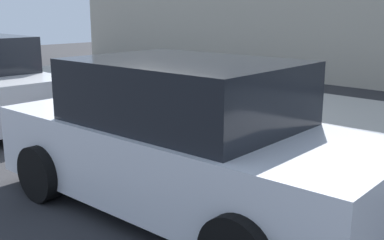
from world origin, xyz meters
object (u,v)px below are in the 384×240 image
object	(u,v)px
suitcase_black_0	(292,131)
suitcase_maroon_3	(212,108)
suitcase_red_4	(192,104)
suitcase_navy_5	(173,101)
fire_hydrant	(141,93)
bollard_post	(112,90)
suitcase_teal_2	(240,116)
parked_car_white_0	(185,141)
suitcase_silver_1	(265,117)

from	to	relation	value
suitcase_black_0	suitcase_maroon_3	distance (m)	1.55
suitcase_red_4	suitcase_navy_5	bearing A→B (deg)	-2.86
suitcase_black_0	suitcase_red_4	size ratio (longest dim) A/B	0.55
fire_hydrant	bollard_post	xyz separation A→B (m)	(0.76, 0.15, -0.02)
suitcase_black_0	suitcase_teal_2	size ratio (longest dim) A/B	0.67
suitcase_black_0	suitcase_red_4	world-z (taller)	suitcase_red_4
suitcase_maroon_3	bollard_post	xyz separation A→B (m)	(2.68, 0.09, -0.01)
parked_car_white_0	bollard_post	bearing A→B (deg)	-27.12
suitcase_silver_1	parked_car_white_0	world-z (taller)	parked_car_white_0
suitcase_teal_2	suitcase_navy_5	size ratio (longest dim) A/B	1.14
suitcase_teal_2	suitcase_black_0	bearing A→B (deg)	174.83
suitcase_black_0	fire_hydrant	world-z (taller)	fire_hydrant
fire_hydrant	suitcase_maroon_3	bearing A→B (deg)	178.15
suitcase_navy_5	fire_hydrant	size ratio (longest dim) A/B	1.00
suitcase_red_4	suitcase_navy_5	xyz separation A→B (m)	(0.50, -0.03, -0.03)
suitcase_red_4	parked_car_white_0	distance (m)	3.24
suitcase_silver_1	parked_car_white_0	size ratio (longest dim) A/B	0.24
suitcase_silver_1	suitcase_red_4	bearing A→B (deg)	1.32
suitcase_teal_2	bollard_post	bearing A→B (deg)	3.19
suitcase_silver_1	suitcase_teal_2	bearing A→B (deg)	-2.96
suitcase_silver_1	suitcase_teal_2	distance (m)	0.52
suitcase_maroon_3	suitcase_red_4	bearing A→B (deg)	-3.26
suitcase_silver_1	bollard_post	distance (m)	3.71
suitcase_teal_2	bollard_post	world-z (taller)	suitcase_teal_2
suitcase_red_4	fire_hydrant	distance (m)	1.43
suitcase_maroon_3	fire_hydrant	size ratio (longest dim) A/B	1.42
suitcase_teal_2	suitcase_maroon_3	size ratio (longest dim) A/B	0.80
parked_car_white_0	suitcase_silver_1	bearing A→B (deg)	-74.21
fire_hydrant	suitcase_black_0	bearing A→B (deg)	178.91
suitcase_red_4	bollard_post	size ratio (longest dim) A/B	1.41
suitcase_silver_1	suitcase_navy_5	world-z (taller)	suitcase_silver_1
suitcase_navy_5	bollard_post	size ratio (longest dim) A/B	1.02
suitcase_maroon_3	bollard_post	bearing A→B (deg)	1.88
suitcase_navy_5	bollard_post	xyz separation A→B (m)	(1.68, 0.14, 0.02)
suitcase_red_4	fire_hydrant	bearing A→B (deg)	-1.36
fire_hydrant	suitcase_red_4	bearing A→B (deg)	178.64
suitcase_teal_2	suitcase_navy_5	distance (m)	1.51
suitcase_maroon_3	suitcase_silver_1	bearing A→B (deg)	-176.47
fire_hydrant	parked_car_white_0	world-z (taller)	parked_car_white_0
suitcase_maroon_3	suitcase_navy_5	xyz separation A→B (m)	(1.00, -0.05, -0.03)
suitcase_silver_1	fire_hydrant	world-z (taller)	suitcase_silver_1
suitcase_teal_2	fire_hydrant	size ratio (longest dim) A/B	1.14
suitcase_black_0	suitcase_silver_1	distance (m)	0.54
suitcase_red_4	suitcase_navy_5	distance (m)	0.50
bollard_post	parked_car_white_0	xyz separation A→B (m)	(-4.39, 2.25, 0.25)
fire_hydrant	parked_car_white_0	xyz separation A→B (m)	(-3.63, 2.40, 0.23)
suitcase_teal_2	suitcase_maroon_3	bearing A→B (deg)	9.96
suitcase_teal_2	parked_car_white_0	distance (m)	2.72
fire_hydrant	parked_car_white_0	bearing A→B (deg)	146.56
suitcase_teal_2	suitcase_silver_1	bearing A→B (deg)	177.04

